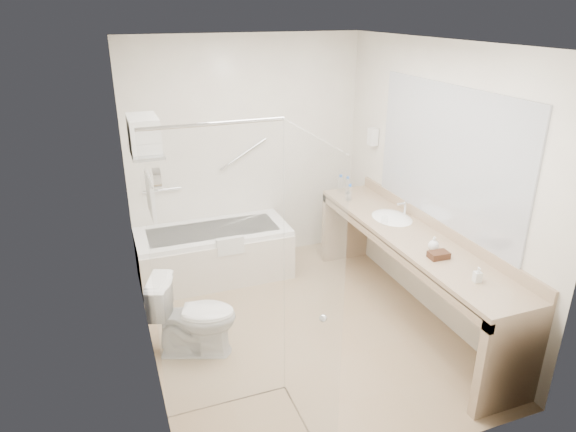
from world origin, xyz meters
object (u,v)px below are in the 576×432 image
object	(u,v)px
vanity_counter	(410,255)
amenity_basket	(439,255)
toilet	(194,316)
water_bottle_left	(350,193)
bathtub	(214,253)

from	to	relation	value
vanity_counter	amenity_basket	size ratio (longest dim) A/B	16.70
toilet	amenity_basket	world-z (taller)	amenity_basket
water_bottle_left	amenity_basket	bearing A→B (deg)	-86.73
vanity_counter	bathtub	bearing A→B (deg)	137.65
toilet	amenity_basket	size ratio (longest dim) A/B	4.37
bathtub	water_bottle_left	size ratio (longest dim) A/B	8.63
vanity_counter	water_bottle_left	bearing A→B (deg)	98.69
bathtub	water_bottle_left	xyz separation A→B (m)	(1.38, -0.43, 0.66)
vanity_counter	toilet	bearing A→B (deg)	175.74
amenity_basket	toilet	bearing A→B (deg)	161.90
amenity_basket	water_bottle_left	size ratio (longest dim) A/B	0.87
amenity_basket	bathtub	bearing A→B (deg)	128.03
vanity_counter	amenity_basket	distance (m)	0.54
toilet	amenity_basket	xyz separation A→B (m)	(1.91, -0.62, 0.53)
bathtub	amenity_basket	size ratio (longest dim) A/B	9.90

